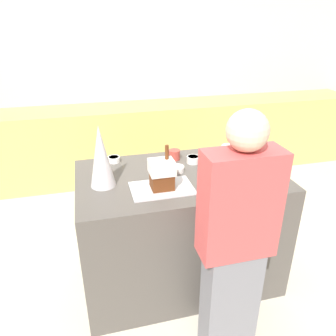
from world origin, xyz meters
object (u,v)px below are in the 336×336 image
object	(u,v)px
gingerbread_house	(162,174)
mug	(174,155)
candy_bowl_center_rear	(229,148)
candy_bowl_near_tray_right	(193,159)
person	(235,243)
decorative_tree	(101,156)
candy_bowl_front_corner	(177,169)
candy_bowl_far_left	(114,159)
baking_tray	(162,188)
candy_bowl_beside_tree	(158,164)

from	to	relation	value
gingerbread_house	mug	world-z (taller)	gingerbread_house
gingerbread_house	candy_bowl_center_rear	world-z (taller)	gingerbread_house
gingerbread_house	candy_bowl_near_tray_right	bearing A→B (deg)	46.62
mug	person	size ratio (longest dim) A/B	0.06
candy_bowl_center_rear	person	world-z (taller)	person
decorative_tree	candy_bowl_front_corner	distance (m)	0.57
candy_bowl_center_rear	candy_bowl_far_left	world-z (taller)	candy_bowl_far_left
baking_tray	decorative_tree	world-z (taller)	decorative_tree
decorative_tree	person	world-z (taller)	person
gingerbread_house	candy_bowl_beside_tree	world-z (taller)	gingerbread_house
baking_tray	decorative_tree	size ratio (longest dim) A/B	0.97
gingerbread_house	candy_bowl_near_tray_right	xyz separation A→B (m)	(0.33, 0.35, -0.08)
candy_bowl_near_tray_right	candy_bowl_far_left	world-z (taller)	candy_bowl_near_tray_right
candy_bowl_front_corner	mug	distance (m)	0.22
candy_bowl_far_left	mug	bearing A→B (deg)	-8.19
decorative_tree	mug	bearing A→B (deg)	27.83
decorative_tree	candy_bowl_near_tray_right	xyz separation A→B (m)	(0.69, 0.20, -0.18)
decorative_tree	candy_bowl_far_left	xyz separation A→B (m)	(0.11, 0.37, -0.18)
baking_tray	candy_bowl_near_tray_right	distance (m)	0.48
candy_bowl_center_rear	mug	size ratio (longest dim) A/B	1.42
baking_tray	decorative_tree	distance (m)	0.44
gingerbread_house	candy_bowl_beside_tree	bearing A→B (deg)	81.25
baking_tray	person	world-z (taller)	person
mug	candy_bowl_front_corner	bearing A→B (deg)	-100.97
candy_bowl_front_corner	person	xyz separation A→B (m)	(0.12, -0.75, -0.13)
candy_bowl_beside_tree	candy_bowl_far_left	distance (m)	0.36
candy_bowl_beside_tree	person	distance (m)	0.89
decorative_tree	candy_bowl_far_left	size ratio (longest dim) A/B	4.50
baking_tray	person	bearing A→B (deg)	-60.86
mug	candy_bowl_beside_tree	bearing A→B (deg)	-144.56
baking_tray	candy_bowl_far_left	world-z (taller)	candy_bowl_far_left
decorative_tree	candy_bowl_center_rear	size ratio (longest dim) A/B	3.30
candy_bowl_front_corner	candy_bowl_far_left	size ratio (longest dim) A/B	1.20
candy_bowl_front_corner	candy_bowl_center_rear	bearing A→B (deg)	28.01
baking_tray	candy_bowl_beside_tree	xyz separation A→B (m)	(0.05, 0.34, 0.02)
candy_bowl_far_left	baking_tray	bearing A→B (deg)	-63.40
baking_tray	gingerbread_house	world-z (taller)	gingerbread_house
baking_tray	gingerbread_house	size ratio (longest dim) A/B	1.43
candy_bowl_near_tray_right	person	bearing A→B (deg)	-92.66
candy_bowl_far_left	person	world-z (taller)	person
candy_bowl_far_left	decorative_tree	bearing A→B (deg)	-106.27
decorative_tree	candy_bowl_near_tray_right	world-z (taller)	decorative_tree
baking_tray	mug	xyz separation A→B (m)	(0.21, 0.45, 0.03)
baking_tray	candy_bowl_near_tray_right	bearing A→B (deg)	46.60
candy_bowl_center_rear	candy_bowl_near_tray_right	xyz separation A→B (m)	(-0.37, -0.17, 0.01)
baking_tray	candy_bowl_near_tray_right	xyz separation A→B (m)	(0.33, 0.35, 0.03)
candy_bowl_center_rear	candy_bowl_near_tray_right	world-z (taller)	candy_bowl_near_tray_right
mug	person	world-z (taller)	person
decorative_tree	candy_bowl_beside_tree	distance (m)	0.49
decorative_tree	candy_bowl_beside_tree	bearing A→B (deg)	24.71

